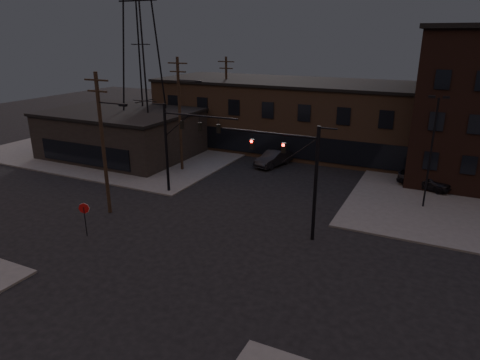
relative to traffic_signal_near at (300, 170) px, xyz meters
name	(u,v)px	position (x,y,z in m)	size (l,w,h in m)	color
ground	(199,247)	(-5.36, -4.50, -4.93)	(140.00, 140.00, 0.00)	black
sidewalk_nw	(143,142)	(-27.36, 17.50, -4.86)	(30.00, 30.00, 0.15)	#474744
building_row	(319,118)	(-5.36, 23.50, -0.93)	(40.00, 12.00, 8.00)	#4F3A2A
building_left	(122,134)	(-25.36, 11.50, -2.43)	(16.00, 12.00, 5.00)	black
traffic_signal_near	(300,170)	(0.00, 0.00, 0.00)	(7.12, 0.24, 8.00)	black
traffic_signal_far	(178,139)	(-12.07, 3.50, 0.08)	(7.12, 0.24, 8.00)	black
stop_sign	(84,212)	(-13.36, -6.49, -3.09)	(0.72, 0.33, 2.48)	black
utility_pole_near	(103,141)	(-14.79, -2.50, 0.94)	(3.70, 0.28, 11.00)	black
utility_pole_mid	(180,112)	(-15.79, 9.50, 1.19)	(3.70, 0.28, 11.50)	black
utility_pole_far	(226,100)	(-16.86, 21.50, 0.85)	(2.20, 0.28, 11.00)	black
transmission_tower	(140,44)	(-23.36, 13.50, 7.57)	(7.00, 7.00, 25.00)	black
lot_light_a	(432,143)	(7.64, 9.50, 0.58)	(1.50, 0.28, 9.14)	black
parked_car_lot_a	(425,179)	(7.40, 14.33, -3.97)	(1.93, 4.78, 1.63)	black
car_crossing	(274,158)	(-7.87, 15.30, -4.10)	(1.76, 5.05, 1.66)	black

